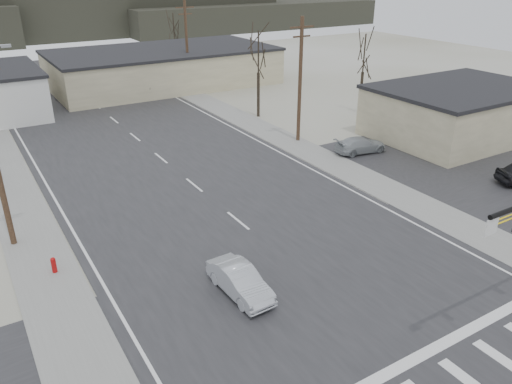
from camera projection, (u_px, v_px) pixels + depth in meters
ground at (324, 291)px, 22.81m from camera, size 140.00×140.00×0.00m
main_road at (188, 180)px, 34.43m from camera, size 18.00×110.00×0.05m
cross_road at (324, 291)px, 22.81m from camera, size 90.00×10.00×0.04m
parking_lot at (486, 166)px, 36.94m from camera, size 18.00×20.00×0.03m
sidewalk_left at (11, 188)px, 33.28m from camera, size 3.00×90.00×0.06m
sidewalk_right at (276, 136)px, 43.33m from camera, size 3.00×90.00×0.06m
fire_hydrant at (54, 265)px, 23.99m from camera, size 0.24×0.24×0.87m
building_right_far at (163, 67)px, 60.76m from camera, size 26.30×14.30×4.30m
building_lot at (459, 111)px, 42.59m from camera, size 14.30×10.30×4.30m
upole_right_a at (300, 79)px, 40.04m from camera, size 2.20×0.30×10.00m
upole_right_b at (187, 44)px, 57.09m from camera, size 2.20×0.30×10.00m
tree_right_mid at (258, 54)px, 46.41m from camera, size 3.74×3.74×8.33m
tree_right_far at (174, 28)px, 67.90m from camera, size 3.52×3.52×7.84m
tree_lot at (364, 56)px, 47.97m from camera, size 3.52×3.52×7.84m
hill_center at (90, 12)px, 102.45m from camera, size 80.00×18.00×9.00m
hill_right at (251, 15)px, 115.13m from camera, size 60.00×18.00×5.50m
sedan_crossing at (240, 281)px, 22.37m from camera, size 1.55×4.00×1.30m
car_far_a at (141, 90)px, 55.78m from camera, size 3.90×5.57×1.50m
car_far_b at (2, 84)px, 58.41m from camera, size 3.15×4.77×1.51m
car_parked_dark_b at (449, 132)px, 41.92m from camera, size 4.55×2.16×1.44m
car_parked_silver at (361, 145)px, 39.23m from camera, size 4.43×2.33×1.22m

